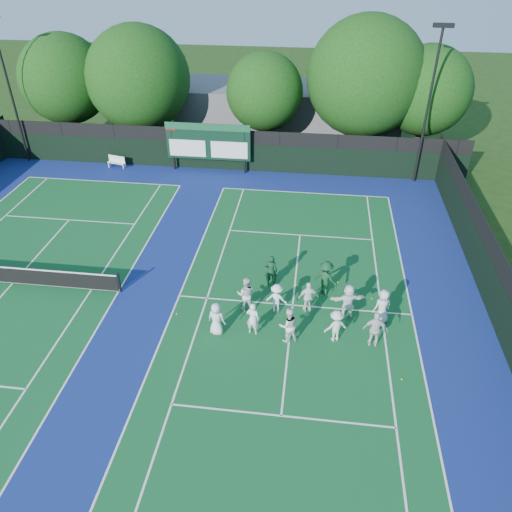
# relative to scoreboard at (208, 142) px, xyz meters

# --- Properties ---
(ground) EXTENTS (120.00, 120.00, 0.00)m
(ground) POSITION_rel_scoreboard_xyz_m (7.01, -15.59, -2.19)
(ground) COLOR #19360E
(ground) RESTS_ON ground
(court_apron) EXTENTS (34.00, 32.00, 0.01)m
(court_apron) POSITION_rel_scoreboard_xyz_m (1.01, -14.59, -2.19)
(court_apron) COLOR navy
(court_apron) RESTS_ON ground
(near_court) EXTENTS (11.05, 23.85, 0.01)m
(near_court) POSITION_rel_scoreboard_xyz_m (7.01, -14.59, -2.18)
(near_court) COLOR #104F23
(near_court) RESTS_ON ground
(left_court) EXTENTS (11.05, 23.85, 0.01)m
(left_court) POSITION_rel_scoreboard_xyz_m (-6.99, -14.59, -2.18)
(left_court) COLOR #104F23
(left_court) RESTS_ON ground
(back_fence) EXTENTS (34.00, 0.08, 3.00)m
(back_fence) POSITION_rel_scoreboard_xyz_m (1.01, 0.41, -0.83)
(back_fence) COLOR black
(back_fence) RESTS_ON ground
(divider_fence_right) EXTENTS (0.08, 32.00, 3.00)m
(divider_fence_right) POSITION_rel_scoreboard_xyz_m (16.01, -14.59, -0.83)
(divider_fence_right) COLOR black
(divider_fence_right) RESTS_ON ground
(scoreboard) EXTENTS (6.00, 0.21, 3.55)m
(scoreboard) POSITION_rel_scoreboard_xyz_m (0.00, 0.00, 0.00)
(scoreboard) COLOR black
(scoreboard) RESTS_ON ground
(clubhouse) EXTENTS (18.00, 6.00, 4.00)m
(clubhouse) POSITION_rel_scoreboard_xyz_m (5.01, 8.41, -0.19)
(clubhouse) COLOR slate
(clubhouse) RESTS_ON ground
(light_pole_left) EXTENTS (1.20, 0.30, 10.12)m
(light_pole_left) POSITION_rel_scoreboard_xyz_m (-13.99, 0.11, 4.11)
(light_pole_left) COLOR black
(light_pole_left) RESTS_ON ground
(light_pole_right) EXTENTS (1.20, 0.30, 10.12)m
(light_pole_right) POSITION_rel_scoreboard_xyz_m (14.51, 0.11, 4.11)
(light_pole_right) COLOR black
(light_pole_right) RESTS_ON ground
(tennis_net) EXTENTS (11.30, 0.10, 1.10)m
(tennis_net) POSITION_rel_scoreboard_xyz_m (-6.99, -14.59, -1.70)
(tennis_net) COLOR black
(tennis_net) RESTS_ON ground
(bench) EXTENTS (1.41, 0.68, 0.87)m
(bench) POSITION_rel_scoreboard_xyz_m (-6.86, -0.22, -1.73)
(bench) COLOR white
(bench) RESTS_ON ground
(tree_a) EXTENTS (6.69, 6.69, 8.49)m
(tree_a) POSITION_rel_scoreboard_xyz_m (-11.61, 3.99, 2.78)
(tree_a) COLOR #321B0D
(tree_a) RESTS_ON ground
(tree_b) EXTENTS (7.71, 7.71, 9.22)m
(tree_b) POSITION_rel_scoreboard_xyz_m (-5.79, 3.99, 2.98)
(tree_b) COLOR #321B0D
(tree_b) RESTS_ON ground
(tree_c) EXTENTS (5.64, 5.64, 7.55)m
(tree_c) POSITION_rel_scoreboard_xyz_m (3.69, 3.99, 2.39)
(tree_c) COLOR #321B0D
(tree_c) RESTS_ON ground
(tree_d) EXTENTS (8.32, 8.32, 10.16)m
(tree_d) POSITION_rel_scoreboard_xyz_m (10.86, 3.99, 3.60)
(tree_d) COLOR #321B0D
(tree_d) RESTS_ON ground
(tree_e) EXTENTS (6.23, 6.23, 8.32)m
(tree_e) POSITION_rel_scoreboard_xyz_m (15.15, 3.99, 2.85)
(tree_e) COLOR #321B0D
(tree_e) RESTS_ON ground
(tennis_ball_0) EXTENTS (0.07, 0.07, 0.07)m
(tennis_ball_0) POSITION_rel_scoreboard_xyz_m (6.18, -14.49, -2.16)
(tennis_ball_0) COLOR yellow
(tennis_ball_0) RESTS_ON ground
(tennis_ball_1) EXTENTS (0.07, 0.07, 0.07)m
(tennis_ball_1) POSITION_rel_scoreboard_xyz_m (7.07, -12.99, -2.16)
(tennis_ball_1) COLOR yellow
(tennis_ball_1) RESTS_ON ground
(tennis_ball_2) EXTENTS (0.07, 0.07, 0.07)m
(tennis_ball_2) POSITION_rel_scoreboard_xyz_m (11.58, -18.64, -2.16)
(tennis_ball_2) COLOR yellow
(tennis_ball_2) RESTS_ON ground
(tennis_ball_3) EXTENTS (0.07, 0.07, 0.07)m
(tennis_ball_3) POSITION_rel_scoreboard_xyz_m (1.77, -15.92, -2.16)
(tennis_ball_3) COLOR yellow
(tennis_ball_3) RESTS_ON ground
(tennis_ball_4) EXTENTS (0.07, 0.07, 0.07)m
(tennis_ball_4) POSITION_rel_scoreboard_xyz_m (9.13, -12.51, -2.16)
(tennis_ball_4) COLOR yellow
(tennis_ball_4) RESTS_ON ground
(tennis_ball_5) EXTENTS (0.07, 0.07, 0.07)m
(tennis_ball_5) POSITION_rel_scoreboard_xyz_m (10.73, -13.65, -2.16)
(tennis_ball_5) COLOR yellow
(tennis_ball_5) RESTS_ON ground
(player_front_0) EXTENTS (0.88, 0.68, 1.60)m
(player_front_0) POSITION_rel_scoreboard_xyz_m (3.84, -16.90, -1.39)
(player_front_0) COLOR white
(player_front_0) RESTS_ON ground
(player_front_1) EXTENTS (0.66, 0.50, 1.63)m
(player_front_1) POSITION_rel_scoreboard_xyz_m (5.40, -16.70, -1.38)
(player_front_1) COLOR white
(player_front_1) RESTS_ON ground
(player_front_2) EXTENTS (1.01, 0.90, 1.71)m
(player_front_2) POSITION_rel_scoreboard_xyz_m (6.95, -16.97, -1.33)
(player_front_2) COLOR white
(player_front_2) RESTS_ON ground
(player_front_3) EXTENTS (1.14, 0.92, 1.54)m
(player_front_3) POSITION_rel_scoreboard_xyz_m (8.94, -16.67, -1.42)
(player_front_3) COLOR silver
(player_front_3) RESTS_ON ground
(player_front_4) EXTENTS (1.04, 0.47, 1.75)m
(player_front_4) POSITION_rel_scoreboard_xyz_m (10.57, -16.80, -1.32)
(player_front_4) COLOR silver
(player_front_4) RESTS_ON ground
(player_back_0) EXTENTS (0.86, 0.67, 1.76)m
(player_back_0) POSITION_rel_scoreboard_xyz_m (4.87, -15.12, -1.31)
(player_back_0) COLOR silver
(player_back_0) RESTS_ON ground
(player_back_1) EXTENTS (1.04, 0.69, 1.50)m
(player_back_1) POSITION_rel_scoreboard_xyz_m (6.28, -15.11, -1.44)
(player_back_1) COLOR white
(player_back_1) RESTS_ON ground
(player_back_2) EXTENTS (0.98, 0.59, 1.57)m
(player_back_2) POSITION_rel_scoreboard_xyz_m (7.71, -14.86, -1.41)
(player_back_2) COLOR white
(player_back_2) RESTS_ON ground
(player_back_3) EXTENTS (1.66, 0.85, 1.71)m
(player_back_3) POSITION_rel_scoreboard_xyz_m (9.49, -15.02, -1.33)
(player_back_3) COLOR white
(player_back_3) RESTS_ON ground
(player_back_4) EXTENTS (0.99, 0.85, 1.72)m
(player_back_4) POSITION_rel_scoreboard_xyz_m (11.00, -15.21, -1.33)
(player_back_4) COLOR silver
(player_back_4) RESTS_ON ground
(coach_left) EXTENTS (0.67, 0.47, 1.74)m
(coach_left) POSITION_rel_scoreboard_xyz_m (5.82, -13.15, -1.32)
(coach_left) COLOR #0E341D
(coach_left) RESTS_ON ground
(coach_right) EXTENTS (1.34, 1.10, 1.81)m
(coach_right) POSITION_rel_scoreboard_xyz_m (8.48, -13.45, -1.29)
(coach_right) COLOR #103C1D
(coach_right) RESTS_ON ground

